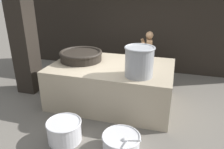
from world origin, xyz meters
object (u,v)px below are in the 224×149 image
at_px(stock_pot, 139,61).
at_px(prep_bowl_vegetables, 121,142).
at_px(cook, 148,56).
at_px(giant_wok_near, 81,55).
at_px(prep_bowl_meat, 64,130).

xyz_separation_m(stock_pot, prep_bowl_vegetables, (-0.07, -1.22, -1.17)).
bearing_deg(cook, stock_pot, 81.80).
height_order(giant_wok_near, prep_bowl_meat, giant_wok_near).
relative_size(stock_pot, prep_bowl_meat, 0.95).
height_order(stock_pot, prep_bowl_meat, stock_pot).
height_order(giant_wok_near, stock_pot, stock_pot).
bearing_deg(giant_wok_near, cook, 41.56).
distance_m(stock_pot, prep_bowl_vegetables, 1.69).
xyz_separation_m(giant_wok_near, stock_pot, (1.62, -0.62, 0.20)).
relative_size(cook, prep_bowl_vegetables, 2.07).
relative_size(giant_wok_near, prep_bowl_meat, 1.61).
relative_size(cook, prep_bowl_meat, 2.34).
height_order(stock_pot, prep_bowl_vegetables, stock_pot).
bearing_deg(prep_bowl_meat, giant_wok_near, 102.75).
relative_size(stock_pot, cook, 0.41).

